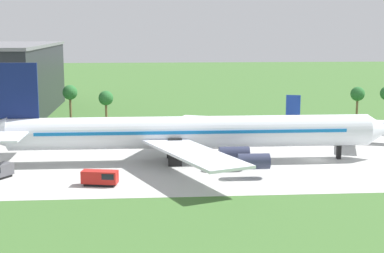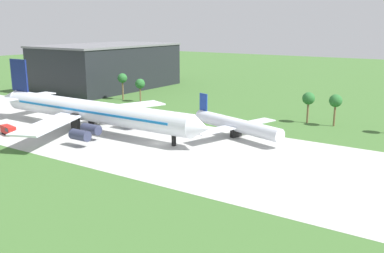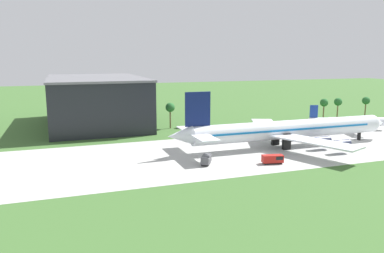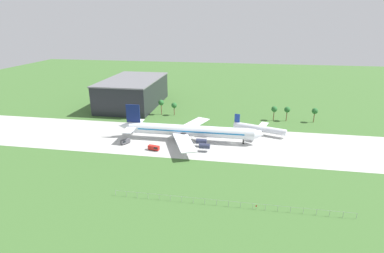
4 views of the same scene
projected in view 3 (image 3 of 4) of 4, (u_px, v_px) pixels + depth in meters
name	position (u px, v px, depth m)	size (l,w,h in m)	color
ground_plane	(349.00, 141.00, 123.18)	(600.00, 600.00, 0.00)	#3D662D
taxiway_strip	(349.00, 141.00, 123.18)	(320.00, 44.00, 0.02)	#B2B2AD
jet_airliner	(287.00, 130.00, 114.76)	(75.84, 51.84, 17.85)	silver
regional_aircraft	(347.00, 122.00, 141.31)	(28.29, 25.77, 9.62)	silver
baggage_tug	(273.00, 159.00, 96.92)	(5.73, 3.03, 2.33)	black
fuel_truck	(206.00, 160.00, 96.28)	(4.28, 5.21, 2.32)	black
terminal_building	(96.00, 101.00, 153.42)	(36.72, 61.20, 19.37)	black
palm_tree_row	(284.00, 105.00, 161.05)	(99.22, 3.60, 10.01)	brown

